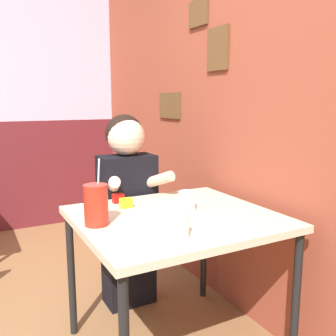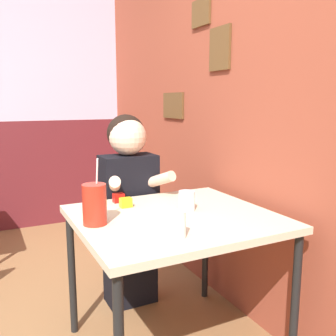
{
  "view_description": "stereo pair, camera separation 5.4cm",
  "coord_description": "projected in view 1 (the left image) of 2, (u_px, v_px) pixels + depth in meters",
  "views": [
    {
      "loc": [
        0.06,
        -1.25,
        1.3
      ],
      "look_at": [
        0.99,
        0.48,
        0.94
      ],
      "focal_mm": 40.0,
      "sensor_mm": 36.0,
      "label": 1
    },
    {
      "loc": [
        0.11,
        -1.28,
        1.3
      ],
      "look_at": [
        0.99,
        0.48,
        0.94
      ],
      "focal_mm": 40.0,
      "sensor_mm": 36.0,
      "label": 2
    }
  ],
  "objects": [
    {
      "name": "brick_wall_right",
      "position": [
        174.0,
        94.0,
        2.93
      ],
      "size": [
        0.08,
        4.71,
        2.7
      ],
      "color": "brown",
      "rests_on": "ground_plane"
    },
    {
      "name": "main_table",
      "position": [
        176.0,
        228.0,
        1.87
      ],
      "size": [
        0.95,
        0.87,
        0.74
      ],
      "color": "beige",
      "rests_on": "ground_plane"
    },
    {
      "name": "person_seated",
      "position": [
        127.0,
        202.0,
        2.34
      ],
      "size": [
        0.42,
        0.42,
        1.22
      ],
      "color": "black",
      "rests_on": "ground_plane"
    },
    {
      "name": "cocktail_pitcher",
      "position": [
        96.0,
        205.0,
        1.69
      ],
      "size": [
        0.11,
        0.11,
        0.31
      ],
      "color": "#B22819",
      "rests_on": "main_table"
    },
    {
      "name": "glass_near_pitcher",
      "position": [
        187.0,
        201.0,
        1.93
      ],
      "size": [
        0.08,
        0.08,
        0.1
      ],
      "color": "silver",
      "rests_on": "main_table"
    },
    {
      "name": "glass_center",
      "position": [
        181.0,
        224.0,
        1.55
      ],
      "size": [
        0.06,
        0.06,
        0.11
      ],
      "color": "silver",
      "rests_on": "main_table"
    },
    {
      "name": "condiment_ketchup",
      "position": [
        118.0,
        198.0,
        2.08
      ],
      "size": [
        0.06,
        0.04,
        0.05
      ],
      "color": "#B7140F",
      "rests_on": "main_table"
    },
    {
      "name": "condiment_mustard",
      "position": [
        126.0,
        203.0,
        1.98
      ],
      "size": [
        0.06,
        0.04,
        0.05
      ],
      "color": "yellow",
      "rests_on": "main_table"
    }
  ]
}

